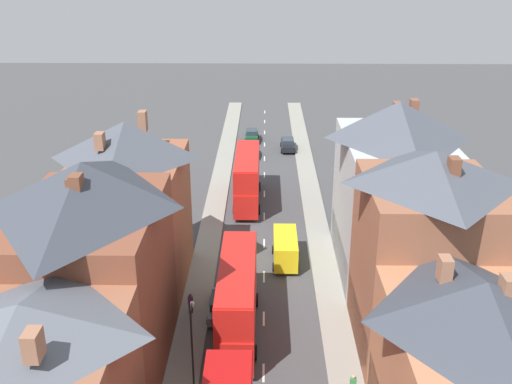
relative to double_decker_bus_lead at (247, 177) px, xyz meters
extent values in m
cube|color=gray|center=(-3.29, -7.64, -2.75)|extent=(2.20, 104.00, 0.14)
cube|color=gray|center=(6.91, -7.64, -2.75)|extent=(2.20, 104.00, 0.14)
cube|color=silver|center=(1.81, -27.64, -2.81)|extent=(0.14, 1.80, 0.01)
cube|color=silver|center=(1.81, -21.64, -2.81)|extent=(0.14, 1.80, 0.01)
cube|color=silver|center=(1.81, -15.64, -2.81)|extent=(0.14, 1.80, 0.01)
cube|color=silver|center=(1.81, -9.64, -2.81)|extent=(0.14, 1.80, 0.01)
cube|color=silver|center=(1.81, -3.64, -2.81)|extent=(0.14, 1.80, 0.01)
cube|color=silver|center=(1.81, 2.36, -2.81)|extent=(0.14, 1.80, 0.01)
cube|color=silver|center=(1.81, 8.36, -2.81)|extent=(0.14, 1.80, 0.01)
cube|color=silver|center=(1.81, 14.36, -2.81)|extent=(0.14, 1.80, 0.01)
cube|color=silver|center=(1.81, 20.36, -2.81)|extent=(0.14, 1.80, 0.01)
cube|color=silver|center=(1.81, 26.36, -2.81)|extent=(0.14, 1.80, 0.01)
cube|color=silver|center=(1.81, 32.36, -2.81)|extent=(0.14, 1.80, 0.01)
cube|color=silver|center=(1.81, 38.36, -2.81)|extent=(0.14, 1.80, 0.01)
pyramid|color=#565B66|center=(-8.39, -37.40, 7.57)|extent=(8.00, 8.59, 1.61)
cube|color=#99664C|center=(-6.87, -39.83, 8.17)|extent=(0.60, 0.90, 1.20)
cube|color=brown|center=(-8.39, -27.31, 2.78)|extent=(8.00, 11.60, 11.20)
cube|color=navy|center=(-4.45, -27.31, -1.22)|extent=(0.12, 10.67, 3.20)
pyramid|color=#383D47|center=(-8.39, -27.31, 9.74)|extent=(8.00, 11.60, 2.71)
cube|color=brown|center=(-8.41, -28.79, 10.25)|extent=(0.60, 0.90, 1.02)
cube|color=brown|center=(-8.17, -29.00, 10.36)|extent=(0.60, 0.90, 1.23)
cube|color=#935138|center=(-8.39, -16.58, 2.44)|extent=(8.00, 9.86, 10.52)
cube|color=black|center=(-4.45, -16.58, -1.22)|extent=(0.12, 9.07, 3.20)
pyramid|color=#474C56|center=(-8.39, -16.58, 9.10)|extent=(8.00, 9.86, 2.78)
cube|color=#99664C|center=(-7.51, -14.21, 9.87)|extent=(0.60, 0.90, 1.56)
cube|color=#99664C|center=(-9.63, -18.80, 9.69)|extent=(0.60, 0.90, 1.18)
pyramid|color=#383D47|center=(12.01, -34.55, 6.83)|extent=(8.00, 10.94, 2.19)
cube|color=#99664C|center=(12.93, -34.59, 7.53)|extent=(0.60, 0.90, 1.40)
cube|color=#99664C|center=(10.66, -32.53, 7.46)|extent=(0.60, 0.90, 1.26)
cube|color=brown|center=(12.01, -24.50, 3.02)|extent=(8.00, 9.17, 11.67)
cube|color=black|center=(8.07, -24.50, -1.22)|extent=(0.12, 8.44, 3.20)
pyramid|color=#474C56|center=(12.01, -24.50, 9.88)|extent=(8.00, 9.17, 2.05)
cube|color=brown|center=(12.65, -25.97, 10.44)|extent=(0.60, 0.90, 1.12)
cube|color=#ADB2B7|center=(12.01, -13.99, 2.87)|extent=(8.00, 11.85, 11.37)
cube|color=#1E5133|center=(8.07, -13.99, -1.22)|extent=(0.12, 10.90, 3.20)
pyramid|color=#474C56|center=(12.01, -13.99, 9.99)|extent=(8.00, 11.85, 2.86)
cube|color=brown|center=(12.12, -12.62, 10.51)|extent=(0.60, 0.90, 1.05)
cube|color=brown|center=(13.36, -12.85, 10.65)|extent=(0.60, 0.90, 1.33)
cube|color=red|center=(0.01, -0.02, -1.17)|extent=(2.44, 10.80, 2.50)
cube|color=red|center=(0.01, -0.02, 1.23)|extent=(2.44, 10.58, 2.30)
cube|color=red|center=(0.01, -0.02, 2.43)|extent=(2.39, 10.37, 0.10)
cube|color=#28333D|center=(0.01, 5.33, -0.97)|extent=(2.20, 0.10, 1.20)
cube|color=#28333D|center=(0.01, 5.33, 1.33)|extent=(2.20, 0.10, 1.10)
cube|color=#28333D|center=(-1.18, -0.02, -0.92)|extent=(0.06, 9.18, 0.90)
cube|color=#28333D|center=(-1.18, -0.02, 1.33)|extent=(0.06, 9.18, 0.90)
cube|color=yellow|center=(0.01, 5.33, 2.13)|extent=(1.34, 0.08, 0.32)
cylinder|color=black|center=(-1.21, 3.32, -2.32)|extent=(0.30, 1.00, 1.00)
cylinder|color=black|center=(1.23, 3.32, -2.32)|extent=(0.30, 1.00, 1.00)
cylinder|color=black|center=(-1.21, -2.99, -2.32)|extent=(0.30, 1.00, 1.00)
cylinder|color=black|center=(1.23, -2.99, -2.32)|extent=(0.30, 1.00, 1.00)
cube|color=red|center=(0.01, -23.28, -1.17)|extent=(2.44, 10.80, 2.50)
cube|color=red|center=(0.01, -23.28, 1.23)|extent=(2.44, 10.58, 2.30)
cube|color=red|center=(0.01, -23.28, 2.43)|extent=(2.39, 10.37, 0.10)
cube|color=#28333D|center=(0.01, -17.93, -0.97)|extent=(2.20, 0.10, 1.20)
cube|color=#28333D|center=(0.01, -17.93, 1.33)|extent=(2.20, 0.10, 1.10)
cube|color=#28333D|center=(-1.18, -23.28, -0.92)|extent=(0.06, 9.18, 0.90)
cube|color=#28333D|center=(-1.18, -23.28, 1.33)|extent=(0.06, 9.18, 0.90)
cube|color=yellow|center=(0.01, -17.93, 2.13)|extent=(1.34, 0.08, 0.32)
cylinder|color=black|center=(-1.21, -19.93, -2.32)|extent=(0.30, 1.00, 1.00)
cylinder|color=black|center=(1.23, -19.93, -2.32)|extent=(0.30, 1.00, 1.00)
cylinder|color=black|center=(-1.21, -26.25, -2.32)|extent=(0.30, 1.00, 1.00)
cylinder|color=black|center=(1.23, -26.25, -2.32)|extent=(0.30, 1.00, 1.00)
cube|color=#28333D|center=(0.01, -32.24, 1.33)|extent=(2.20, 0.10, 1.10)
cube|color=yellow|center=(0.01, -32.24, 2.13)|extent=(1.34, 0.08, 0.32)
cube|color=gray|center=(-1.29, -21.10, -2.17)|extent=(1.70, 4.27, 0.68)
cube|color=#28333D|center=(-1.29, -21.31, -1.52)|extent=(1.46, 2.14, 0.60)
cylinder|color=black|center=(-2.14, -19.78, -2.51)|extent=(0.20, 0.62, 0.62)
cylinder|color=black|center=(-0.44, -19.78, -2.51)|extent=(0.20, 0.62, 0.62)
cylinder|color=black|center=(-2.14, -22.43, -2.51)|extent=(0.20, 0.62, 0.62)
cylinder|color=black|center=(-0.44, -22.43, -2.51)|extent=(0.20, 0.62, 0.62)
cube|color=#144728|center=(0.01, 22.06, -2.11)|extent=(1.70, 4.28, 0.79)
cube|color=#28333D|center=(0.01, 21.84, -1.41)|extent=(1.46, 2.14, 0.60)
cylinder|color=black|center=(-0.84, 23.38, -2.51)|extent=(0.20, 0.62, 0.62)
cylinder|color=black|center=(0.86, 23.38, -2.51)|extent=(0.20, 0.62, 0.62)
cylinder|color=black|center=(-0.84, 20.73, -2.51)|extent=(0.20, 0.62, 0.62)
cylinder|color=black|center=(0.86, 20.73, -2.51)|extent=(0.20, 0.62, 0.62)
cube|color=#236093|center=(0.01, 15.08, -2.14)|extent=(1.70, 3.81, 0.73)
cube|color=#28333D|center=(0.01, 14.89, -1.48)|extent=(1.46, 1.91, 0.60)
cylinder|color=black|center=(-0.84, 16.26, -2.51)|extent=(0.20, 0.62, 0.62)
cylinder|color=black|center=(0.86, 16.26, -2.51)|extent=(0.20, 0.62, 0.62)
cylinder|color=black|center=(-0.84, 13.90, -2.51)|extent=(0.20, 0.62, 0.62)
cylinder|color=black|center=(0.86, 13.90, -2.51)|extent=(0.20, 0.62, 0.62)
cube|color=black|center=(4.91, 18.05, -2.14)|extent=(1.70, 4.56, 0.73)
cube|color=#28333D|center=(4.91, 17.82, -1.48)|extent=(1.46, 2.28, 0.60)
cylinder|color=black|center=(4.06, 19.46, -2.51)|extent=(0.20, 0.62, 0.62)
cylinder|color=black|center=(5.76, 19.46, -2.51)|extent=(0.20, 0.62, 0.62)
cylinder|color=black|center=(4.06, 16.64, -2.51)|extent=(0.20, 0.62, 0.62)
cylinder|color=black|center=(5.76, 16.64, -2.51)|extent=(0.20, 0.62, 0.62)
cube|color=yellow|center=(3.61, -13.09, -1.46)|extent=(1.96, 5.20, 2.10)
cube|color=#28333D|center=(3.61, -10.54, -1.16)|extent=(1.76, 0.10, 0.90)
cylinder|color=black|center=(2.63, -11.53, -2.46)|extent=(0.24, 0.72, 0.72)
cylinder|color=black|center=(4.59, -11.53, -2.46)|extent=(0.24, 0.72, 0.72)
cylinder|color=black|center=(2.63, -14.65, -2.46)|extent=(0.24, 0.72, 0.72)
cylinder|color=black|center=(4.59, -14.65, -2.46)|extent=(0.24, 0.72, 0.72)
cube|color=#338447|center=(7.08, -29.94, -1.57)|extent=(0.36, 0.22, 0.54)
sphere|color=tan|center=(7.08, -29.94, -1.18)|extent=(0.22, 0.22, 0.22)
cylinder|color=#3D4256|center=(-3.61, -21.17, -2.26)|extent=(0.14, 0.14, 0.84)
cylinder|color=#3D4256|center=(-3.43, -21.17, -2.26)|extent=(0.14, 0.14, 0.84)
cube|color=#723384|center=(-3.52, -21.17, -1.57)|extent=(0.36, 0.22, 0.54)
sphere|color=brown|center=(-3.52, -21.17, -1.18)|extent=(0.22, 0.22, 0.22)
cylinder|color=black|center=(-2.44, -29.01, -0.07)|extent=(0.12, 0.12, 5.50)
cylinder|color=black|center=(-2.44, -28.56, 2.58)|extent=(0.08, 0.90, 0.08)
cube|color=beige|center=(-2.44, -28.11, 2.50)|extent=(0.20, 0.32, 0.20)
camera|label=1|loc=(1.78, -58.39, 21.91)|focal=42.00mm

